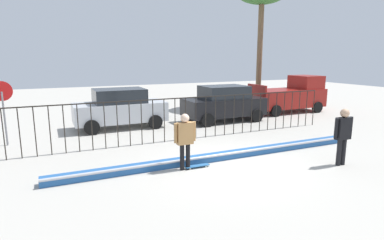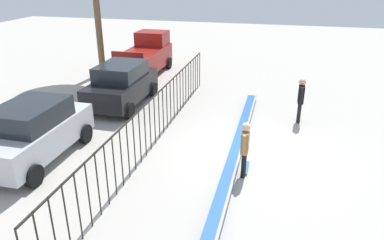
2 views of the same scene
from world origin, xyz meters
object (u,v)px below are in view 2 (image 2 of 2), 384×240
object	(u,v)px
camera_operator	(301,96)
parked_car_silver	(33,132)
skateboarder	(245,145)
pickup_truck	(146,56)
parked_car_black	(122,84)
skateboard	(245,167)

from	to	relation	value
camera_operator	parked_car_silver	xyz separation A→B (m)	(-5.24, 8.35, -0.12)
camera_operator	parked_car_silver	world-z (taller)	parked_car_silver
skateboarder	pickup_truck	xyz separation A→B (m)	(10.07, 6.86, -0.00)
camera_operator	parked_car_silver	bearing A→B (deg)	-56.66
parked_car_black	pickup_truck	xyz separation A→B (m)	(5.23, 0.83, 0.06)
skateboard	parked_car_black	bearing A→B (deg)	44.67
parked_car_silver	camera_operator	bearing A→B (deg)	-54.39
skateboarder	parked_car_silver	distance (m)	6.70
skateboard	parked_car_silver	bearing A→B (deg)	89.06
skateboard	parked_car_black	world-z (taller)	parked_car_black
parked_car_silver	pickup_truck	size ratio (longest dim) A/B	0.91
pickup_truck	camera_operator	bearing A→B (deg)	-116.55
pickup_truck	skateboarder	bearing A→B (deg)	-140.01
pickup_truck	parked_car_silver	bearing A→B (deg)	-173.31
skateboard	camera_operator	world-z (taller)	camera_operator
skateboard	parked_car_silver	world-z (taller)	parked_car_silver
parked_car_black	camera_operator	bearing A→B (deg)	-93.85
skateboarder	parked_car_silver	bearing A→B (deg)	67.11
skateboarder	skateboard	distance (m)	1.06
skateboard	pickup_truck	world-z (taller)	pickup_truck
parked_car_silver	pickup_truck	xyz separation A→B (m)	(10.63, 0.18, 0.06)
parked_car_silver	parked_car_black	distance (m)	5.43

